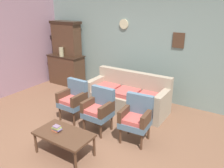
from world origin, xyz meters
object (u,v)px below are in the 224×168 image
at_px(side_cabinet, 67,70).
at_px(armchair_by_doorway, 136,117).
at_px(coffee_table, 64,135).
at_px(floral_couch, 128,97).
at_px(armchair_near_cabinet, 73,98).
at_px(book_stack_on_table, 57,128).
at_px(vase_on_cabinet, 61,52).
at_px(armchair_near_couch_end, 99,108).

xyz_separation_m(side_cabinet, armchair_by_doorway, (3.34, -1.67, 0.03)).
distance_m(side_cabinet, coffee_table, 3.70).
relative_size(floral_couch, armchair_near_cabinet, 2.19).
distance_m(armchair_by_doorway, book_stack_on_table, 1.46).
distance_m(vase_on_cabinet, armchair_near_cabinet, 2.39).
height_order(armchair_by_doorway, book_stack_on_table, armchair_by_doorway).
bearing_deg(armchair_near_couch_end, vase_on_cabinet, 148.15).
height_order(vase_on_cabinet, coffee_table, vase_on_cabinet).
xyz_separation_m(armchair_by_doorway, coffee_table, (-0.84, -1.06, -0.12)).
bearing_deg(armchair_near_cabinet, coffee_table, -55.83).
bearing_deg(book_stack_on_table, coffee_table, 4.53).
bearing_deg(vase_on_cabinet, armchair_near_cabinet, -40.01).
xyz_separation_m(floral_couch, coffee_table, (-0.06, -2.15, 0.05)).
relative_size(armchair_near_cabinet, book_stack_on_table, 5.60).
relative_size(side_cabinet, armchair_by_doorway, 1.28).
xyz_separation_m(coffee_table, book_stack_on_table, (-0.15, -0.01, 0.10)).
height_order(side_cabinet, coffee_table, side_cabinet).
bearing_deg(book_stack_on_table, floral_couch, 84.43).
bearing_deg(coffee_table, vase_on_cabinet, 134.37).
bearing_deg(coffee_table, armchair_by_doorway, 51.65).
height_order(armchair_near_cabinet, book_stack_on_table, armchair_near_cabinet).
height_order(floral_couch, armchair_near_cabinet, same).
relative_size(floral_couch, armchair_by_doorway, 2.19).
bearing_deg(armchair_near_couch_end, floral_couch, 88.82).
relative_size(vase_on_cabinet, armchair_by_doorway, 0.30).
bearing_deg(side_cabinet, floral_couch, -12.66).
bearing_deg(armchair_near_cabinet, vase_on_cabinet, 139.99).
xyz_separation_m(armchair_near_couch_end, coffee_table, (-0.04, -0.98, -0.12)).
height_order(floral_couch, book_stack_on_table, floral_couch).
xyz_separation_m(floral_couch, armchair_by_doorway, (0.78, -1.09, 0.17)).
bearing_deg(floral_couch, book_stack_on_table, -95.57).
relative_size(armchair_near_couch_end, book_stack_on_table, 5.60).
xyz_separation_m(armchair_by_doorway, book_stack_on_table, (-0.99, -1.07, -0.03)).
height_order(armchair_near_couch_end, armchair_by_doorway, same).
relative_size(armchair_near_couch_end, coffee_table, 0.90).
height_order(armchair_near_couch_end, coffee_table, armchair_near_couch_end).
height_order(armchair_near_cabinet, coffee_table, armchair_near_cabinet).
relative_size(vase_on_cabinet, floral_couch, 0.14).
distance_m(vase_on_cabinet, coffee_table, 3.64).
bearing_deg(floral_couch, armchair_near_cabinet, -125.71).
xyz_separation_m(floral_couch, armchair_near_cabinet, (-0.78, -1.09, 0.17)).
bearing_deg(book_stack_on_table, armchair_near_cabinet, 117.99).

